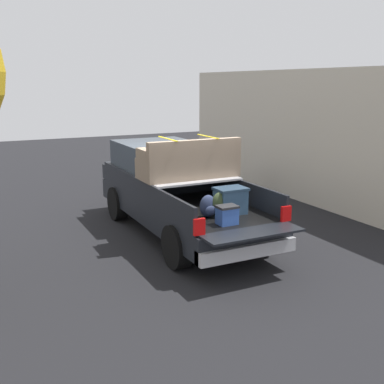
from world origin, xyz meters
TOP-DOWN VIEW (x-y plane):
  - ground_plane at (0.00, 0.00)m, footprint 40.00×40.00m
  - pickup_truck at (0.38, -0.00)m, footprint 6.05×2.07m
  - building_facade at (1.70, -4.53)m, footprint 11.46×0.36m
  - trash_can at (2.93, -3.01)m, footprint 0.60×0.60m

SIDE VIEW (x-z plane):
  - ground_plane at x=0.00m, z-range 0.00..0.00m
  - trash_can at x=2.93m, z-range 0.01..0.99m
  - pickup_truck at x=0.38m, z-range -0.13..2.10m
  - building_facade at x=1.70m, z-range 0.00..3.70m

